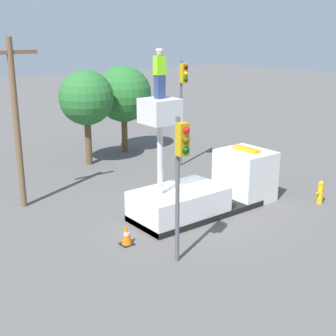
{
  "coord_description": "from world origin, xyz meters",
  "views": [
    {
      "loc": [
        -11.95,
        -13.43,
        7.31
      ],
      "look_at": [
        -2.56,
        -1.35,
        2.73
      ],
      "focal_mm": 50.0,
      "sensor_mm": 36.0,
      "label": 1
    }
  ],
  "objects_px": {
    "traffic_light_across": "(183,93)",
    "bucket_truck": "(208,188)",
    "fire_hydrant": "(320,192)",
    "traffic_cone_rear": "(127,235)",
    "tree_right_bg": "(124,94)",
    "worker": "(160,74)",
    "utility_pole": "(16,118)",
    "traffic_light_pole": "(181,162)",
    "tree_left_bg": "(86,98)"
  },
  "relations": [
    {
      "from": "traffic_light_across",
      "to": "bucket_truck",
      "type": "bearing_deg",
      "value": -120.08
    },
    {
      "from": "fire_hydrant",
      "to": "traffic_cone_rear",
      "type": "height_order",
      "value": "fire_hydrant"
    },
    {
      "from": "traffic_light_across",
      "to": "tree_right_bg",
      "type": "height_order",
      "value": "traffic_light_across"
    },
    {
      "from": "worker",
      "to": "traffic_light_across",
      "type": "bearing_deg",
      "value": 44.56
    },
    {
      "from": "fire_hydrant",
      "to": "utility_pole",
      "type": "relative_size",
      "value": 0.15
    },
    {
      "from": "worker",
      "to": "traffic_light_pole",
      "type": "xyz_separation_m",
      "value": [
        -1.35,
        -2.85,
        -2.38
      ]
    },
    {
      "from": "traffic_light_pole",
      "to": "traffic_cone_rear",
      "type": "distance_m",
      "value": 3.78
    },
    {
      "from": "bucket_truck",
      "to": "worker",
      "type": "bearing_deg",
      "value": 180.0
    },
    {
      "from": "worker",
      "to": "traffic_cone_rear",
      "type": "relative_size",
      "value": 2.31
    },
    {
      "from": "tree_left_bg",
      "to": "tree_right_bg",
      "type": "bearing_deg",
      "value": 20.27
    },
    {
      "from": "tree_right_bg",
      "to": "utility_pole",
      "type": "bearing_deg",
      "value": -148.56
    },
    {
      "from": "traffic_light_across",
      "to": "fire_hydrant",
      "type": "xyz_separation_m",
      "value": [
        1.05,
        -8.12,
        -3.52
      ]
    },
    {
      "from": "traffic_light_across",
      "to": "worker",
      "type": "bearing_deg",
      "value": -135.44
    },
    {
      "from": "tree_right_bg",
      "to": "fire_hydrant",
      "type": "bearing_deg",
      "value": -81.99
    },
    {
      "from": "traffic_light_pole",
      "to": "tree_right_bg",
      "type": "relative_size",
      "value": 0.92
    },
    {
      "from": "bucket_truck",
      "to": "worker",
      "type": "xyz_separation_m",
      "value": [
        -2.48,
        0.0,
        4.8
      ]
    },
    {
      "from": "worker",
      "to": "traffic_light_pole",
      "type": "distance_m",
      "value": 3.95
    },
    {
      "from": "tree_right_bg",
      "to": "traffic_cone_rear",
      "type": "bearing_deg",
      "value": -122.53
    },
    {
      "from": "traffic_cone_rear",
      "to": "fire_hydrant",
      "type": "bearing_deg",
      "value": -11.28
    },
    {
      "from": "utility_pole",
      "to": "traffic_cone_rear",
      "type": "bearing_deg",
      "value": -76.05
    },
    {
      "from": "worker",
      "to": "tree_left_bg",
      "type": "distance_m",
      "value": 9.6
    },
    {
      "from": "traffic_light_pole",
      "to": "utility_pole",
      "type": "bearing_deg",
      "value": 104.69
    },
    {
      "from": "traffic_cone_rear",
      "to": "tree_right_bg",
      "type": "height_order",
      "value": "tree_right_bg"
    },
    {
      "from": "tree_left_bg",
      "to": "fire_hydrant",
      "type": "bearing_deg",
      "value": -67.13
    },
    {
      "from": "tree_left_bg",
      "to": "traffic_light_across",
      "type": "bearing_deg",
      "value": -42.24
    },
    {
      "from": "traffic_cone_rear",
      "to": "tree_left_bg",
      "type": "distance_m",
      "value": 11.12
    },
    {
      "from": "worker",
      "to": "utility_pole",
      "type": "height_order",
      "value": "utility_pole"
    },
    {
      "from": "traffic_cone_rear",
      "to": "tree_left_bg",
      "type": "xyz_separation_m",
      "value": [
        3.92,
        9.86,
        3.33
      ]
    },
    {
      "from": "traffic_light_pole",
      "to": "tree_left_bg",
      "type": "relative_size",
      "value": 0.92
    },
    {
      "from": "bucket_truck",
      "to": "traffic_light_pole",
      "type": "bearing_deg",
      "value": -143.34
    },
    {
      "from": "traffic_light_across",
      "to": "traffic_cone_rear",
      "type": "xyz_separation_m",
      "value": [
        -7.77,
        -6.37,
        -3.67
      ]
    },
    {
      "from": "fire_hydrant",
      "to": "worker",
      "type": "bearing_deg",
      "value": 160.3
    },
    {
      "from": "traffic_cone_rear",
      "to": "tree_right_bg",
      "type": "relative_size",
      "value": 0.15
    },
    {
      "from": "fire_hydrant",
      "to": "tree_left_bg",
      "type": "height_order",
      "value": "tree_left_bg"
    },
    {
      "from": "bucket_truck",
      "to": "traffic_light_across",
      "type": "xyz_separation_m",
      "value": [
        3.29,
        5.68,
        3.06
      ]
    },
    {
      "from": "utility_pole",
      "to": "worker",
      "type": "bearing_deg",
      "value": -56.2
    },
    {
      "from": "bucket_truck",
      "to": "tree_left_bg",
      "type": "bearing_deg",
      "value": 93.49
    },
    {
      "from": "utility_pole",
      "to": "bucket_truck",
      "type": "bearing_deg",
      "value": -40.98
    },
    {
      "from": "bucket_truck",
      "to": "worker",
      "type": "height_order",
      "value": "worker"
    },
    {
      "from": "worker",
      "to": "fire_hydrant",
      "type": "xyz_separation_m",
      "value": [
        6.82,
        -2.44,
        -5.26
      ]
    },
    {
      "from": "utility_pole",
      "to": "tree_left_bg",
      "type": "bearing_deg",
      "value": 36.93
    },
    {
      "from": "traffic_light_pole",
      "to": "tree_right_bg",
      "type": "xyz_separation_m",
      "value": [
        6.37,
        13.17,
        0.14
      ]
    },
    {
      "from": "traffic_light_across",
      "to": "tree_right_bg",
      "type": "distance_m",
      "value": 4.73
    },
    {
      "from": "worker",
      "to": "fire_hydrant",
      "type": "relative_size",
      "value": 1.69
    },
    {
      "from": "traffic_light_across",
      "to": "fire_hydrant",
      "type": "height_order",
      "value": "traffic_light_across"
    },
    {
      "from": "tree_right_bg",
      "to": "tree_left_bg",
      "type": "bearing_deg",
      "value": -159.73
    },
    {
      "from": "traffic_light_across",
      "to": "traffic_cone_rear",
      "type": "relative_size",
      "value": 7.55
    },
    {
      "from": "traffic_cone_rear",
      "to": "traffic_light_across",
      "type": "bearing_deg",
      "value": 39.34
    },
    {
      "from": "traffic_light_pole",
      "to": "tree_left_bg",
      "type": "height_order",
      "value": "tree_left_bg"
    },
    {
      "from": "worker",
      "to": "traffic_cone_rear",
      "type": "height_order",
      "value": "worker"
    }
  ]
}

